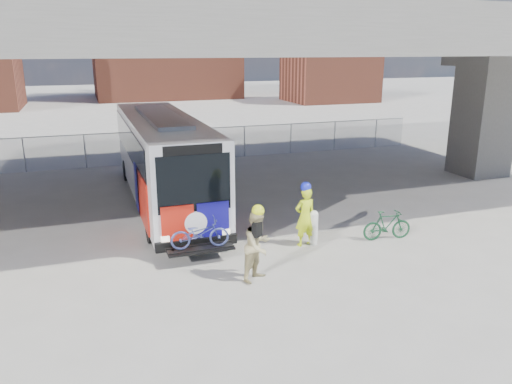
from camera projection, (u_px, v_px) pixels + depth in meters
name	position (u px, v px, depth m)	size (l,w,h in m)	color
ground	(241.00, 230.00, 17.70)	(160.00, 160.00, 0.00)	#9E9991
bus	(163.00, 153.00, 20.42)	(2.67, 12.92, 3.69)	silver
overpass	(209.00, 40.00, 19.52)	(40.00, 16.00, 7.95)	#605E59
chainlink_fence	(177.00, 137.00, 28.20)	(30.00, 0.06, 30.00)	gray
brick_buildings	(130.00, 56.00, 60.36)	(54.00, 22.00, 12.00)	brown
smokestack	(217.00, 1.00, 68.59)	(2.20, 2.20, 25.00)	brown
bollard	(313.00, 226.00, 16.31)	(0.30, 0.30, 1.17)	silver
cyclist_hivis	(305.00, 215.00, 16.10)	(0.76, 0.54, 2.15)	#D2EE19
cyclist_tan	(258.00, 245.00, 13.68)	(1.23, 1.17, 2.19)	tan
bike_parked	(387.00, 225.00, 16.73)	(0.48, 1.69, 1.02)	#164628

